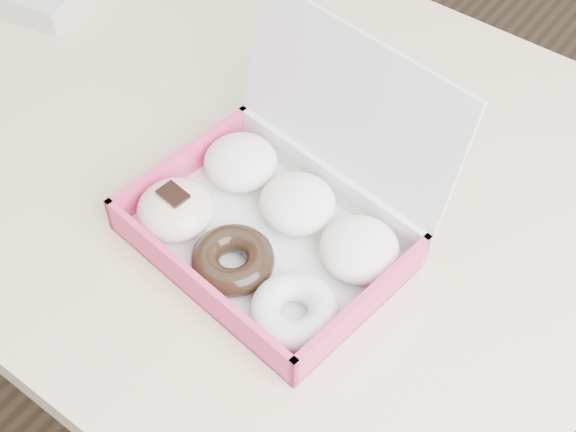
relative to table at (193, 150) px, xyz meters
The scene contains 3 objects.
ground 0.67m from the table, ahead, with size 4.00×4.00×0.00m, color black.
table is the anchor object (origin of this frame).
donut_box 0.27m from the table, 23.83° to the right, with size 0.33×0.30×0.21m.
Camera 1 is at (0.58, -0.54, 1.48)m, focal length 50.00 mm.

